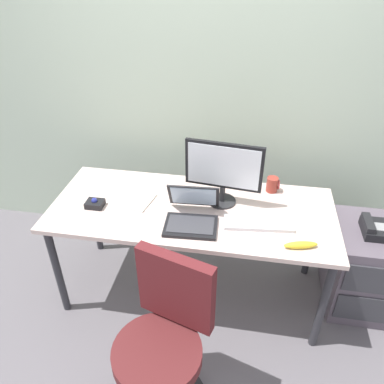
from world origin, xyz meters
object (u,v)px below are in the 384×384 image
Objects in this scene: monitor_main at (223,170)px; keyboard at (259,223)px; paper_notepad at (140,201)px; file_cabinet at (362,267)px; coffee_mug at (273,184)px; laptop at (192,215)px; banana at (301,245)px; office_chair at (164,350)px; desk_phone at (375,229)px; trackball_mouse at (95,203)px.

monitor_main is 1.15× the size of keyboard.
keyboard is at bearing -39.64° from monitor_main.
monitor_main is 2.32× the size of paper_notepad.
file_cabinet is 6.09× the size of coffee_mug.
coffee_mug is (0.32, 0.19, -0.19)m from monitor_main.
laptop is 0.64m from coffee_mug.
keyboard is at bearing 144.32° from banana.
office_chair reaches higher than banana.
paper_notepad is at bearing -176.61° from desk_phone.
keyboard is 3.83× the size of trackball_mouse.
file_cabinet is 1.47× the size of keyboard.
coffee_mug is 0.54× the size of banana.
trackball_mouse is at bearing 179.27° from keyboard.
file_cabinet is 5.63× the size of trackball_mouse.
paper_notepad is (-1.51, -0.11, 0.44)m from file_cabinet.
office_chair is at bearing -141.73° from desk_phone.
monitor_main is 4.39× the size of trackball_mouse.
file_cabinet is 1.49m from office_chair.
monitor_main is at bearing 56.14° from laptop.
paper_notepad is at bearing -170.63° from monitor_main.
desk_phone is 1.16m from laptop.
trackball_mouse is at bearing -173.90° from desk_phone.
desk_phone is at bearing -15.90° from coffee_mug.
coffee_mug is at bearing 41.38° from laptop.
banana is (1.26, -0.18, -0.00)m from trackball_mouse.
laptop is (-1.14, -0.25, 0.49)m from file_cabinet.
office_chair is 8.75× the size of trackball_mouse.
laptop reaches higher than trackball_mouse.
office_chair is 0.89m from keyboard.
banana is (0.47, -0.37, -0.22)m from monitor_main.
desk_phone is 0.69m from coffee_mug.
laptop reaches higher than desk_phone.
office_chair is 0.91m from banana.
keyboard reaches higher than paper_notepad.
banana is (-0.51, -0.38, 0.46)m from file_cabinet.
laptop is (0.03, 0.68, 0.35)m from office_chair.
banana is at bearing -37.75° from monitor_main.
trackball_mouse is (-1.03, 0.01, 0.01)m from keyboard.
banana is (-0.50, -0.37, 0.11)m from desk_phone.
keyboard is (0.24, -0.20, -0.23)m from monitor_main.
monitor_main is 0.34m from laptop.
monitor_main reaches higher than laptop.
keyboard is 2.03× the size of paper_notepad.
paper_notepad is at bearing 158.14° from laptop.
keyboard is at bearing 5.02° from laptop.
paper_notepad is (-0.53, -0.09, -0.24)m from monitor_main.
file_cabinet is 0.35m from desk_phone.
coffee_mug is at bearing 65.23° from office_chair.
office_chair reaches higher than trackball_mouse.
banana is at bearing -15.62° from paper_notepad.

